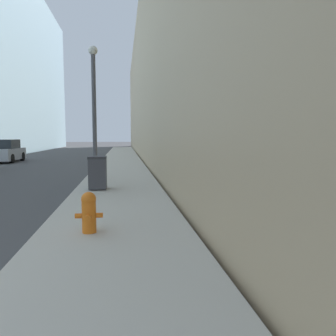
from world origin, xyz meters
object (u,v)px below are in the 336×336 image
Objects in this scene: fire_hydrant at (89,211)px; lamppost at (94,110)px; parked_sedan_far at (4,152)px; trash_bin at (98,172)px.

lamppost reaches higher than fire_hydrant.
fire_hydrant is 20.55m from parked_sedan_far.
fire_hydrant is at bearing -87.53° from trash_bin.
parked_sedan_far is (-7.66, 14.12, 0.05)m from trash_bin.
parked_sedan_far is (-7.38, 11.55, -2.16)m from lamppost.
fire_hydrant is 4.88m from trash_bin.
trash_bin reaches higher than fire_hydrant.
lamppost is 13.88m from parked_sedan_far.
trash_bin is at bearing 92.47° from fire_hydrant.
lamppost is at bearing -57.45° from parked_sedan_far.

